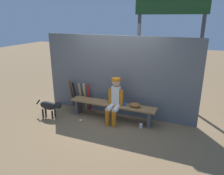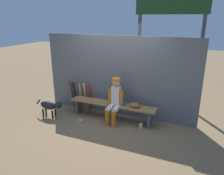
% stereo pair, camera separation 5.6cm
% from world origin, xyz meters
% --- Properties ---
extents(ground_plane, '(30.00, 30.00, 0.00)m').
position_xyz_m(ground_plane, '(0.00, 0.00, 0.00)').
color(ground_plane, brown).
extents(chainlink_fence, '(4.33, 0.03, 2.21)m').
position_xyz_m(chainlink_fence, '(0.00, 0.37, 1.10)').
color(chainlink_fence, '#595E63').
rests_on(chainlink_fence, ground_plane).
extents(dugout_bench, '(2.38, 0.36, 0.45)m').
position_xyz_m(dugout_bench, '(0.00, 0.00, 0.35)').
color(dugout_bench, olive).
rests_on(dugout_bench, ground_plane).
extents(player_seated, '(0.41, 0.55, 1.17)m').
position_xyz_m(player_seated, '(0.12, -0.11, 0.64)').
color(player_seated, silver).
rests_on(player_seated, ground_plane).
extents(baseball_glove, '(0.28, 0.20, 0.12)m').
position_xyz_m(baseball_glove, '(0.64, 0.00, 0.51)').
color(baseball_glove, brown).
rests_on(baseball_glove, dugout_bench).
extents(bat_aluminum_red, '(0.07, 0.17, 0.83)m').
position_xyz_m(bat_aluminum_red, '(-0.84, 0.27, 0.41)').
color(bat_aluminum_red, '#B22323').
rests_on(bat_aluminum_red, ground_plane).
extents(bat_wood_natural, '(0.11, 0.27, 0.85)m').
position_xyz_m(bat_wood_natural, '(-0.98, 0.29, 0.42)').
color(bat_wood_natural, tan).
rests_on(bat_wood_natural, ground_plane).
extents(bat_wood_tan, '(0.10, 0.20, 0.80)m').
position_xyz_m(bat_wood_tan, '(-1.13, 0.29, 0.40)').
color(bat_wood_tan, tan).
rests_on(bat_wood_tan, ground_plane).
extents(bat_aluminum_black, '(0.08, 0.25, 0.83)m').
position_xyz_m(bat_aluminum_black, '(-1.30, 0.26, 0.42)').
color(bat_aluminum_black, black).
rests_on(bat_aluminum_black, ground_plane).
extents(bat_wood_dark, '(0.09, 0.23, 0.87)m').
position_xyz_m(bat_wood_dark, '(-1.44, 0.28, 0.44)').
color(bat_wood_dark, brown).
rests_on(bat_wood_dark, ground_plane).
extents(baseball, '(0.07, 0.07, 0.07)m').
position_xyz_m(baseball, '(-0.71, -0.48, 0.04)').
color(baseball, white).
rests_on(baseball, ground_plane).
extents(cup_on_ground, '(0.08, 0.08, 0.11)m').
position_xyz_m(cup_on_ground, '(0.86, -0.18, 0.06)').
color(cup_on_ground, silver).
rests_on(cup_on_ground, ground_plane).
extents(cup_on_bench, '(0.08, 0.08, 0.11)m').
position_xyz_m(cup_on_bench, '(0.36, -0.02, 0.51)').
color(cup_on_bench, '#1E47AD').
rests_on(cup_on_bench, dugout_bench).
extents(scoreboard, '(2.22, 0.27, 3.88)m').
position_xyz_m(scoreboard, '(1.22, 1.33, 2.74)').
color(scoreboard, '#3F3F42').
rests_on(scoreboard, ground_plane).
extents(dog, '(0.84, 0.20, 0.49)m').
position_xyz_m(dog, '(-1.62, -0.55, 0.34)').
color(dog, black).
rests_on(dog, ground_plane).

